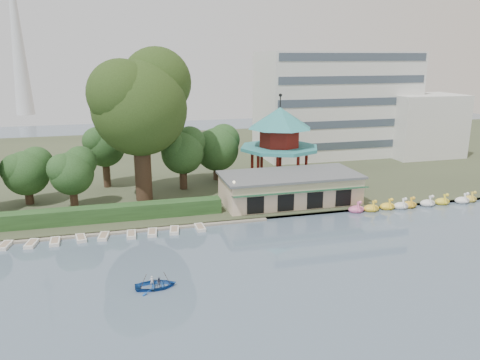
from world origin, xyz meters
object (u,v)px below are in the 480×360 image
object	(u,v)px
pavilion	(280,137)
big_tree	(140,100)
rowboat_with_passengers	(156,282)
dock	(124,231)
boathouse	(290,188)

from	to	relation	value
pavilion	big_tree	size ratio (longest dim) A/B	0.66
pavilion	rowboat_with_passengers	distance (m)	37.18
big_tree	pavilion	bearing A→B (deg)	10.33
pavilion	big_tree	xyz separation A→B (m)	(-20.83, -3.80, 6.49)
dock	pavilion	world-z (taller)	pavilion
boathouse	rowboat_with_passengers	world-z (taller)	boathouse
pavilion	big_tree	world-z (taller)	big_tree
dock	rowboat_with_passengers	world-z (taller)	rowboat_with_passengers
boathouse	rowboat_with_passengers	distance (m)	27.67
dock	rowboat_with_passengers	size ratio (longest dim) A/B	6.81
dock	boathouse	xyz separation A→B (m)	(22.00, 4.77, 2.25)
dock	pavilion	distance (m)	29.14
pavilion	rowboat_with_passengers	bearing A→B (deg)	-126.44
dock	boathouse	world-z (taller)	boathouse
dock	boathouse	bearing A→B (deg)	12.24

